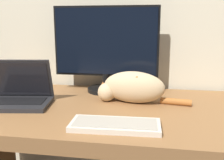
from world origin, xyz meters
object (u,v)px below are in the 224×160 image
(laptop, at_px, (20,96))
(cat, at_px, (132,87))
(monitor, at_px, (106,48))
(external_keyboard, at_px, (115,125))

(laptop, xyz_separation_m, cat, (0.54, 0.13, 0.03))
(monitor, relative_size, external_keyboard, 1.72)
(monitor, xyz_separation_m, external_keyboard, (0.14, -0.54, -0.24))
(laptop, relative_size, cat, 0.69)
(laptop, bearing_deg, external_keyboard, -31.27)
(external_keyboard, height_order, cat, cat)
(laptop, height_order, external_keyboard, laptop)
(laptop, xyz_separation_m, external_keyboard, (0.50, -0.21, -0.03))
(external_keyboard, distance_m, cat, 0.35)
(monitor, relative_size, cat, 1.28)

